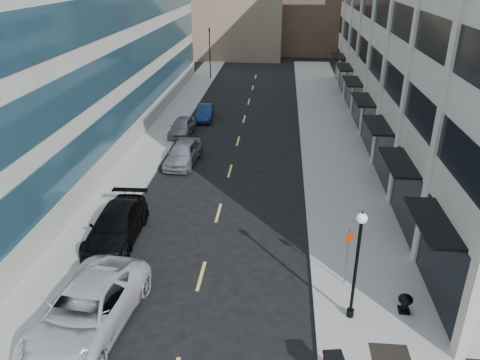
% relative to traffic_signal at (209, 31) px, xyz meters
% --- Properties ---
extents(sidewalk_right, '(5.00, 80.00, 0.15)m').
position_rel_traffic_signal_xyz_m(sidewalk_right, '(13.00, -28.00, -5.64)').
color(sidewalk_right, '#9B988D').
rests_on(sidewalk_right, ground).
extents(sidewalk_left, '(3.00, 80.00, 0.15)m').
position_rel_traffic_signal_xyz_m(sidewalk_left, '(-1.00, -28.00, -5.64)').
color(sidewalk_left, '#9B988D').
rests_on(sidewalk_left, ground).
extents(building_right, '(15.30, 46.50, 18.25)m').
position_rel_traffic_signal_xyz_m(building_right, '(22.44, -21.01, 3.28)').
color(building_right, beige).
rests_on(building_right, ground).
extents(building_left, '(16.14, 46.00, 20.00)m').
position_rel_traffic_signal_xyz_m(building_left, '(-10.45, -21.00, 4.27)').
color(building_left, silver).
rests_on(building_left, ground).
extents(grate_far, '(1.40, 1.00, 0.01)m').
position_rel_traffic_signal_xyz_m(grate_far, '(13.10, -44.20, -5.56)').
color(grate_far, black).
rests_on(grate_far, sidewalk_right).
extents(road_centerline, '(0.15, 68.20, 0.01)m').
position_rel_traffic_signal_xyz_m(road_centerline, '(5.50, -31.00, -5.71)').
color(road_centerline, '#D8CC4C').
rests_on(road_centerline, ground).
extents(traffic_signal, '(0.66, 0.66, 6.98)m').
position_rel_traffic_signal_xyz_m(traffic_signal, '(0.00, 0.00, 0.00)').
color(traffic_signal, black).
rests_on(traffic_signal, ground).
extents(car_white_van, '(3.73, 6.89, 1.84)m').
position_rel_traffic_signal_xyz_m(car_white_van, '(1.73, -43.79, -4.80)').
color(car_white_van, silver).
rests_on(car_white_van, ground).
extents(car_black_pickup, '(2.45, 5.76, 1.66)m').
position_rel_traffic_signal_xyz_m(car_black_pickup, '(0.70, -37.28, -4.89)').
color(car_black_pickup, black).
rests_on(car_black_pickup, ground).
extents(car_silver_sedan, '(2.31, 4.93, 1.63)m').
position_rel_traffic_signal_xyz_m(car_silver_sedan, '(2.07, -27.00, -4.90)').
color(car_silver_sedan, '#9A9DA3').
rests_on(car_silver_sedan, ground).
extents(car_blue_sedan, '(1.68, 4.10, 1.32)m').
position_rel_traffic_signal_xyz_m(car_blue_sedan, '(1.94, -16.51, -5.06)').
color(car_blue_sedan, navy).
rests_on(car_blue_sedan, ground).
extents(car_grey_sedan, '(1.88, 4.33, 1.45)m').
position_rel_traffic_signal_xyz_m(car_grey_sedan, '(0.75, -21.00, -4.99)').
color(car_grey_sedan, gray).
rests_on(car_grey_sedan, ground).
extents(lamppost, '(0.40, 0.40, 4.78)m').
position_rel_traffic_signal_xyz_m(lamppost, '(11.90, -42.28, -2.76)').
color(lamppost, black).
rests_on(lamppost, sidewalk_right).
extents(sign_post, '(0.32, 0.08, 2.76)m').
position_rel_traffic_signal_xyz_m(sign_post, '(11.90, -40.18, -3.82)').
color(sign_post, slate).
rests_on(sign_post, sidewalk_right).
extents(urn_planter, '(0.58, 0.58, 0.81)m').
position_rel_traffic_signal_xyz_m(urn_planter, '(14.10, -41.82, -5.08)').
color(urn_planter, black).
rests_on(urn_planter, sidewalk_right).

